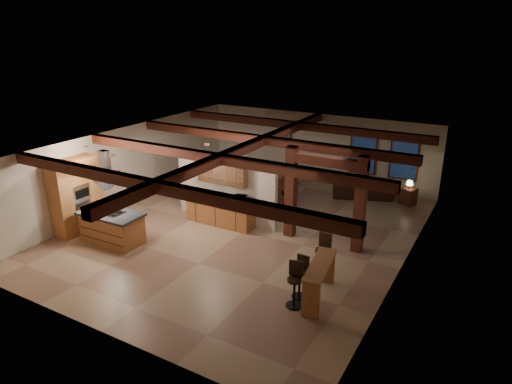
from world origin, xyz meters
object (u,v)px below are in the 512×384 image
(kitchen_island, at_px, (112,227))
(sofa, at_px, (363,189))
(dining_table, at_px, (270,191))
(bar_counter, at_px, (320,275))

(kitchen_island, bearing_deg, sofa, 54.45)
(dining_table, relative_size, sofa, 0.88)
(dining_table, height_order, sofa, dining_table)
(sofa, height_order, bar_counter, bar_counter)
(kitchen_island, relative_size, dining_table, 1.00)
(bar_counter, bearing_deg, dining_table, 128.02)
(sofa, distance_m, bar_counter, 7.56)
(kitchen_island, relative_size, sofa, 0.88)
(kitchen_island, height_order, dining_table, kitchen_island)
(kitchen_island, relative_size, bar_counter, 1.07)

